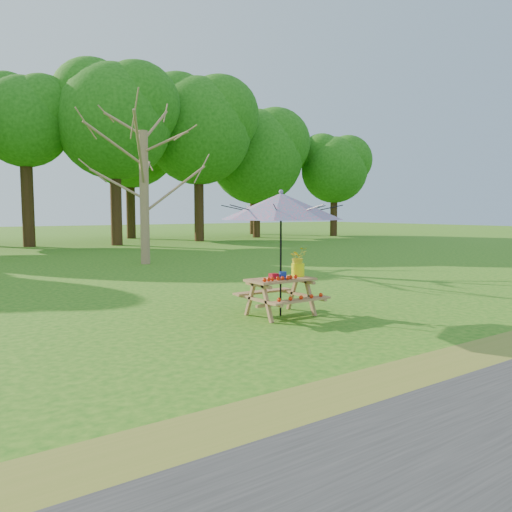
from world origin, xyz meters
TOP-DOWN VIEW (x-y plane):
  - ground at (0.00, 0.00)m, footprint 120.00×120.00m
  - drygrass_strip at (0.00, -2.80)m, footprint 120.00×1.20m
  - bare_tree at (4.87, 10.47)m, footprint 7.10×7.10m
  - picnic_table at (3.44, 0.78)m, footprint 1.20×1.32m
  - patio_umbrella at (3.44, 0.78)m, footprint 2.22×2.22m
  - produce_bins at (3.39, 0.80)m, footprint 0.28×0.35m
  - tomatoes_row at (3.29, 0.60)m, footprint 0.77×0.13m
  - flower_bucket at (3.89, 0.84)m, footprint 0.34×0.30m

SIDE VIEW (x-z plane):
  - ground at x=0.00m, z-range 0.00..0.00m
  - drygrass_strip at x=0.00m, z-range 0.00..0.01m
  - picnic_table at x=3.44m, z-range -0.01..0.66m
  - tomatoes_row at x=3.29m, z-range 0.67..0.74m
  - produce_bins at x=3.39m, z-range 0.66..0.79m
  - flower_bucket at x=3.89m, z-range 0.69..1.22m
  - patio_umbrella at x=3.44m, z-range 0.82..3.07m
  - bare_tree at x=4.87m, z-range 1.16..11.93m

